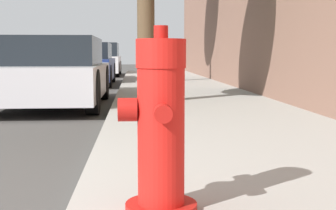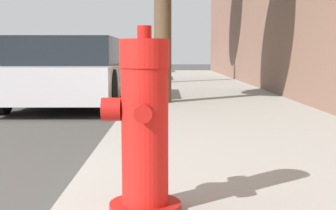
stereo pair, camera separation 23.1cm
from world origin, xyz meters
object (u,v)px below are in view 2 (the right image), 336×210
object	(u,v)px
parked_car_near	(70,72)
parked_car_mid	(108,64)
parked_car_far	(126,60)
fire_hydrant	(144,128)

from	to	relation	value
parked_car_near	parked_car_mid	size ratio (longest dim) A/B	1.00
parked_car_near	parked_car_mid	distance (m)	5.84
parked_car_far	fire_hydrant	bearing A→B (deg)	-84.93
parked_car_mid	fire_hydrant	bearing A→B (deg)	-82.20
fire_hydrant	parked_car_near	world-z (taller)	parked_car_near
parked_car_near	parked_car_far	size ratio (longest dim) A/B	1.03
parked_car_near	fire_hydrant	bearing A→B (deg)	-75.33
parked_car_near	parked_car_mid	xyz separation A→B (m)	(-0.04, 5.84, 0.01)
fire_hydrant	parked_car_far	bearing A→B (deg)	95.07
fire_hydrant	parked_car_mid	bearing A→B (deg)	97.80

